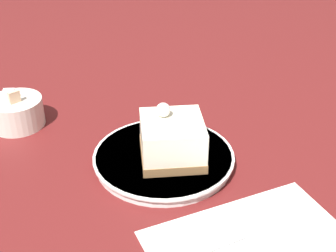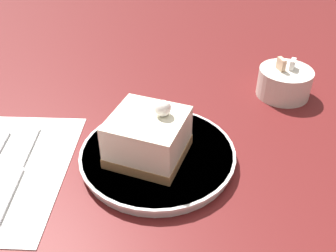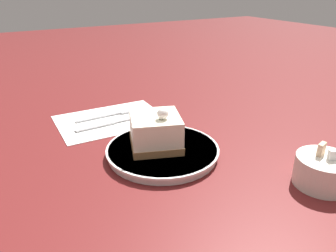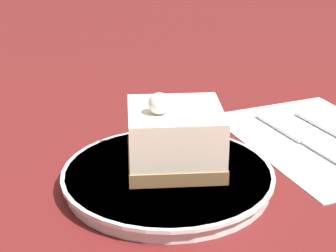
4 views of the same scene
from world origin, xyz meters
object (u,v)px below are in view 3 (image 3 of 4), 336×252
(cake_slice, at_px, (156,131))
(knife, at_px, (108,123))
(plate, at_px, (163,151))
(sugar_bowl, at_px, (323,171))
(fork, at_px, (113,114))

(cake_slice, distance_m, knife, 0.19)
(plate, bearing_deg, sugar_bowl, 40.09)
(cake_slice, distance_m, sugar_bowl, 0.31)
(plate, distance_m, sugar_bowl, 0.29)
(sugar_bowl, bearing_deg, plate, -139.91)
(plate, relative_size, cake_slice, 1.78)
(fork, height_order, knife, same)
(knife, bearing_deg, cake_slice, 9.63)
(cake_slice, bearing_deg, fork, -160.33)
(sugar_bowl, bearing_deg, cake_slice, -140.10)
(plate, xyz_separation_m, sugar_bowl, (0.22, 0.19, 0.02))
(cake_slice, xyz_separation_m, sugar_bowl, (0.24, 0.20, -0.02))
(fork, distance_m, knife, 0.06)
(knife, bearing_deg, sugar_bowl, 27.60)
(plate, height_order, knife, plate)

